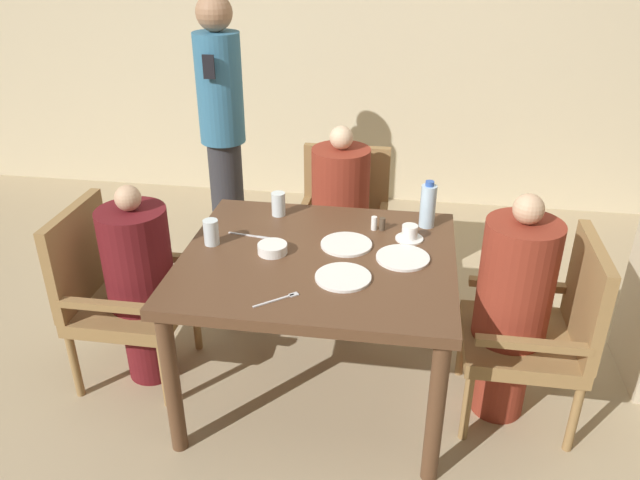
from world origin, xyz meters
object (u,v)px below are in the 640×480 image
object	(u,v)px
chair_right_side	(543,327)
plate_main_left	(403,258)
chair_far_side	(343,221)
standing_host	(222,124)
glass_tall_near	(211,232)
diner_in_far_chair	(340,218)
chair_left_side	(114,290)
glass_tall_mid	(278,204)
bowl_small	(272,249)
diner_in_left_chair	(141,283)
diner_in_right_chair	(512,308)
water_bottle	(428,205)
plate_dessert_center	(343,277)
plate_main_right	(346,244)
teacup_with_saucer	(410,234)

from	to	relation	value
chair_right_side	plate_main_left	distance (m)	0.69
chair_far_side	chair_right_side	world-z (taller)	same
standing_host	glass_tall_near	bearing A→B (deg)	-75.54
chair_far_side	diner_in_far_chair	xyz separation A→B (m)	(-0.00, -0.14, 0.09)
chair_left_side	standing_host	size ratio (longest dim) A/B	0.53
chair_left_side	glass_tall_mid	size ratio (longest dim) A/B	7.51
bowl_small	glass_tall_near	world-z (taller)	glass_tall_near
diner_in_left_chair	bowl_small	bearing A→B (deg)	-0.58
diner_in_right_chair	glass_tall_near	distance (m)	1.37
water_bottle	glass_tall_near	bearing A→B (deg)	-160.54
plate_dessert_center	bowl_small	distance (m)	0.38
chair_far_side	plate_main_right	distance (m)	0.87
plate_main_right	glass_tall_near	size ratio (longest dim) A/B	1.97
chair_left_side	plate_main_right	bearing A→B (deg)	5.84
chair_right_side	glass_tall_mid	bearing A→B (deg)	162.86
chair_right_side	water_bottle	xyz separation A→B (m)	(-0.53, 0.38, 0.38)
chair_right_side	glass_tall_mid	xyz separation A→B (m)	(-1.26, 0.39, 0.33)
plate_main_right	glass_tall_mid	bearing A→B (deg)	143.65
standing_host	glass_tall_mid	world-z (taller)	standing_host
glass_tall_near	teacup_with_saucer	bearing A→B (deg)	11.73
chair_far_side	glass_tall_near	xyz separation A→B (m)	(-0.50, -0.89, 0.33)
chair_left_side	plate_main_left	distance (m)	1.40
chair_right_side	bowl_small	world-z (taller)	chair_right_side
diner_in_right_chair	glass_tall_near	bearing A→B (deg)	178.51
standing_host	teacup_with_saucer	world-z (taller)	standing_host
chair_far_side	water_bottle	bearing A→B (deg)	-49.70
diner_in_left_chair	plate_dessert_center	distance (m)	1.03
water_bottle	plate_main_right	bearing A→B (deg)	-143.71
chair_far_side	water_bottle	world-z (taller)	water_bottle
plate_dessert_center	teacup_with_saucer	distance (m)	0.47
diner_in_right_chair	glass_tall_near	world-z (taller)	diner_in_right_chair
standing_host	chair_right_side	bearing A→B (deg)	-36.23
diner_in_far_chair	plate_main_left	bearing A→B (deg)	-64.06
diner_in_left_chair	bowl_small	distance (m)	0.70
glass_tall_mid	plate_main_right	bearing A→B (deg)	-36.35
standing_host	plate_main_left	size ratio (longest dim) A/B	7.23
chair_far_side	glass_tall_mid	distance (m)	0.69
teacup_with_saucer	glass_tall_mid	distance (m)	0.68
teacup_with_saucer	water_bottle	bearing A→B (deg)	63.85
diner_in_left_chair	chair_far_side	world-z (taller)	diner_in_left_chair
diner_in_far_chair	plate_dessert_center	xyz separation A→B (m)	(0.13, -0.96, 0.19)
chair_right_side	bowl_small	bearing A→B (deg)	-179.69
bowl_small	water_bottle	size ratio (longest dim) A/B	0.57
chair_far_side	standing_host	world-z (taller)	standing_host
diner_in_left_chair	chair_right_side	bearing A→B (deg)	-0.00
chair_far_side	plate_dessert_center	distance (m)	1.15
standing_host	plate_main_left	xyz separation A→B (m)	(1.20, -1.31, -0.15)
diner_in_far_chair	diner_in_left_chair	bearing A→B (deg)	-137.39
standing_host	bowl_small	size ratio (longest dim) A/B	12.80
chair_right_side	plate_main_right	bearing A→B (deg)	172.70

